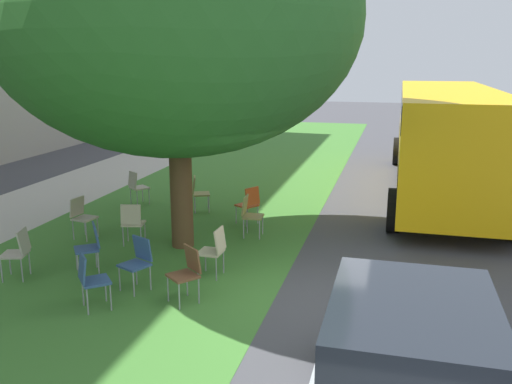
% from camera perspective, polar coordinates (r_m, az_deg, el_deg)
% --- Properties ---
extents(ground, '(80.00, 80.00, 0.00)m').
position_cam_1_polar(ground, '(8.95, 3.47, -10.69)').
color(ground, '#424247').
extents(grass_verge, '(48.00, 6.00, 0.01)m').
position_cam_1_polar(grass_verge, '(10.00, -15.03, -8.42)').
color(grass_verge, '#3D752D').
rests_on(grass_verge, ground).
extents(street_tree, '(6.88, 6.88, 6.95)m').
position_cam_1_polar(street_tree, '(10.65, -8.36, 17.42)').
color(street_tree, brown).
rests_on(street_tree, ground).
extents(chair_0, '(0.56, 0.55, 0.88)m').
position_cam_1_polar(chair_0, '(9.17, -12.19, -6.86)').
color(chair_0, '#335184').
rests_on(chair_0, ground).
extents(chair_1, '(0.58, 0.58, 0.88)m').
position_cam_1_polar(chair_1, '(10.09, -16.82, -5.22)').
color(chair_1, '#335184').
rests_on(chair_1, ground).
extents(chair_2, '(0.59, 0.58, 0.88)m').
position_cam_1_polar(chair_2, '(8.60, -7.19, -8.05)').
color(chair_2, brown).
rests_on(chair_2, ground).
extents(chair_3, '(0.58, 0.58, 0.88)m').
position_cam_1_polar(chair_3, '(14.41, -12.28, 0.70)').
color(chair_3, '#ADA393').
rests_on(chair_3, ground).
extents(chair_4, '(0.50, 0.50, 0.88)m').
position_cam_1_polar(chair_4, '(11.30, -12.70, -2.93)').
color(chair_4, beige).
rests_on(chair_4, ground).
extents(chair_5, '(0.59, 0.59, 0.88)m').
position_cam_1_polar(chair_5, '(8.65, -16.82, -8.45)').
color(chair_5, '#335184').
rests_on(chair_5, ground).
extents(chair_6, '(0.44, 0.45, 0.88)m').
position_cam_1_polar(chair_6, '(11.58, -0.64, -2.17)').
color(chair_6, olive).
rests_on(chair_6, ground).
extents(chair_7, '(0.44, 0.44, 0.88)m').
position_cam_1_polar(chair_7, '(9.50, -4.35, -5.84)').
color(chair_7, beige).
rests_on(chair_7, ground).
extents(chair_8, '(0.48, 0.48, 0.88)m').
position_cam_1_polar(chair_8, '(12.03, -17.65, -2.23)').
color(chair_8, '#ADA393').
rests_on(chair_8, ground).
extents(chair_9, '(0.52, 0.52, 0.88)m').
position_cam_1_polar(chair_9, '(10.23, -23.46, -5.53)').
color(chair_9, '#ADA393').
rests_on(chair_9, ground).
extents(chair_10, '(0.54, 0.55, 0.88)m').
position_cam_1_polar(chair_10, '(13.54, -6.00, 0.11)').
color(chair_10, olive).
rests_on(chair_10, ground).
extents(chair_11, '(0.57, 0.57, 0.88)m').
position_cam_1_polar(chair_11, '(12.41, -0.72, -1.09)').
color(chair_11, '#C64C1E').
rests_on(chair_11, ground).
extents(parked_car, '(3.70, 1.92, 1.65)m').
position_cam_1_polar(parked_car, '(5.50, 15.53, -18.16)').
color(parked_car, '#ADB2B7').
rests_on(parked_car, ground).
extents(school_bus, '(10.40, 2.80, 2.88)m').
position_cam_1_polar(school_bus, '(16.02, 19.13, 6.07)').
color(school_bus, yellow).
rests_on(school_bus, ground).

